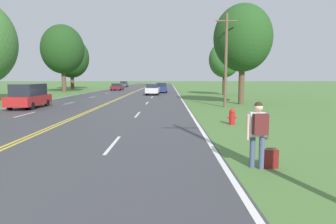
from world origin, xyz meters
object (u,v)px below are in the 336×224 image
Objects in this scene: tree_right_cluster at (223,60)px; car_dark_blue_sedan_mid_far at (161,88)px; tree_left_verge at (62,49)px; tree_mid_treeline at (70,58)px; fire_hydrant at (231,117)px; car_maroon_sedan_receding at (116,87)px; car_red_van_approaching at (28,96)px; suitcase at (270,159)px; car_silver_suv_mid_near at (152,89)px; tree_behind_sign at (242,38)px; car_dark_grey_sedan_distant at (123,84)px; hitchhiker_person at (257,128)px.

tree_right_cluster is 11.90m from car_dark_blue_sedan_mid_far.
tree_left_verge is 1.02× the size of tree_mid_treeline.
tree_left_verge reaches higher than fire_hydrant.
tree_mid_treeline is at bearing 140.97° from tree_right_cluster.
car_maroon_sedan_receding is at bearing 44.21° from tree_left_verge.
car_red_van_approaching reaches higher than car_dark_blue_sedan_mid_far.
fire_hydrant is 0.11× the size of tree_right_cluster.
car_silver_suv_mid_near is (-5.00, 34.68, 0.59)m from suitcase.
car_silver_suv_mid_near is (15.56, -8.54, -6.31)m from tree_left_verge.
fire_hydrant is at bearing -64.20° from tree_mid_treeline.
car_red_van_approaching is 27.06m from car_dark_blue_sedan_mid_far.
car_dark_blue_sedan_mid_far reaches higher than car_silver_suv_mid_near.
tree_left_verge is 33.88m from tree_behind_sign.
fire_hydrant is at bearing -99.62° from tree_right_cluster.
tree_mid_treeline is 2.66× the size of car_dark_grey_sedan_distant.
fire_hydrant is at bearing -59.31° from tree_left_verge.
car_dark_blue_sedan_mid_far is (-9.03, 6.56, -4.14)m from tree_right_cluster.
tree_left_verge reaches higher than tree_mid_treeline.
tree_right_cluster reaches higher than car_red_van_approaching.
hitchhiker_person is at bearing -102.43° from tree_behind_sign.
fire_hydrant is 33.94m from car_dark_blue_sedan_mid_far.
car_silver_suv_mid_near is at bearing 3.74° from hitchhiker_person.
car_red_van_approaching is at bearing 37.09° from suitcase.
car_maroon_sedan_receding is (-17.90, 16.09, -4.27)m from tree_right_cluster.
car_red_van_approaching reaches higher than hitchhiker_person.
car_maroon_sedan_receding is at bearing 10.25° from suitcase.
tree_left_verge is 2.70× the size of car_dark_grey_sedan_distant.
hitchhiker_person is at bearing -99.05° from tree_right_cluster.
tree_left_verge is at bearing 161.72° from tree_right_cluster.
car_dark_grey_sedan_distant is at bearing 7.38° from hitchhiker_person.
tree_behind_sign is 2.16× the size of car_silver_suv_mid_near.
car_red_van_approaching is at bearing 179.08° from car_maroon_sedan_receding.
fire_hydrant is 45.18m from car_maroon_sedan_receding.
hitchhiker_person is 0.16× the size of tree_mid_treeline.
tree_left_verge is 27.17m from tree_right_cluster.
tree_left_verge is 1.24× the size of tree_behind_sign.
tree_right_cluster is 26.97m from car_red_van_approaching.
tree_right_cluster is (29.08, -23.57, -1.77)m from tree_mid_treeline.
tree_right_cluster is 1.57× the size of car_red_van_approaching.
car_red_van_approaching is at bearing -136.06° from tree_right_cluster.
fire_hydrant is 0.09× the size of tree_behind_sign.
hitchhiker_person reaches higher than car_dark_grey_sedan_distant.
car_dark_grey_sedan_distant is at bearing 76.87° from tree_left_verge.
tree_right_cluster is 1.52× the size of car_maroon_sedan_receding.
fire_hydrant is 0.07× the size of tree_left_verge.
hitchhiker_person is at bearing 8.71° from car_silver_suv_mid_near.
tree_left_verge reaches higher than car_dark_grey_sedan_distant.
car_silver_suv_mid_near is 17.90m from car_maroon_sedan_receding.
fire_hydrant is (0.57, 7.64, 0.16)m from suitcase.
tree_mid_treeline is at bearing 18.14° from hitchhiker_person.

